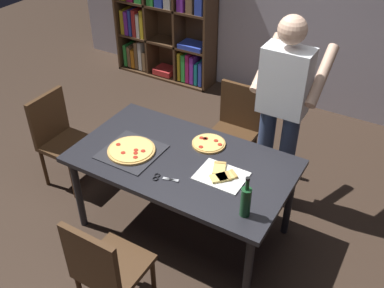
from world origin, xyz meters
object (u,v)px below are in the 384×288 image
Objects in this scene: chair_near_camera at (105,267)px; person_serving_pizza at (283,105)px; chair_left_end at (60,135)px; second_pizza_plain at (209,143)px; dining_table at (182,166)px; pepperoni_pizza_on_tray at (131,151)px; wine_bottle at (246,201)px; chair_far_side at (235,125)px; bookshelf at (164,10)px; kitchen_scissors at (162,178)px.

person_serving_pizza is at bearing 73.72° from chair_near_camera.
second_pizza_plain is at bearing 10.77° from chair_left_end.
dining_table is at bearing 90.00° from chair_near_camera.
chair_left_end is at bearing -169.23° from second_pizza_plain.
pepperoni_pizza_on_tray is 0.62m from second_pizza_plain.
wine_bottle reaches higher than chair_left_end.
person_serving_pizza is 4.01× the size of pepperoni_pizza_on_tray.
chair_left_end is 3.31× the size of second_pizza_plain.
pepperoni_pizza_on_tray is (-0.39, -1.10, 0.25)m from chair_far_side.
chair_left_end is (-1.34, -0.97, 0.00)m from chair_far_side.
chair_near_camera is 1.27m from second_pizza_plain.
wine_bottle is at bearing -44.50° from second_pizza_plain.
chair_far_side is 0.73m from person_serving_pizza.
person_serving_pizza reaches higher than chair_near_camera.
chair_left_end is 0.46× the size of bookshelf.
kitchen_scissors is 0.55m from second_pizza_plain.
wine_bottle reaches higher than dining_table.
kitchen_scissors is at bearing -20.92° from pepperoni_pizza_on_tray.
chair_near_camera is at bearing -35.91° from chair_left_end.
chair_left_end reaches higher than second_pizza_plain.
wine_bottle is 1.16× the size of second_pizza_plain.
chair_near_camera is 4.53× the size of kitchen_scissors.
chair_far_side is at bearing 90.00° from dining_table.
pepperoni_pizza_on_tray is 1.38× the size of wine_bottle.
dining_table is 1.89× the size of chair_near_camera.
chair_near_camera reaches higher than pepperoni_pizza_on_tray.
dining_table is 0.96m from person_serving_pizza.
chair_far_side is at bearing 117.71° from wine_bottle.
chair_left_end is at bearing 172.31° from pepperoni_pizza_on_tray.
chair_near_camera is 1.00× the size of chair_far_side.
second_pizza_plain is at bearing -131.07° from person_serving_pizza.
dining_table is 1.89× the size of chair_far_side.
wine_bottle is 1.59× the size of kitchen_scissors.
pepperoni_pizza_on_tray is (-0.39, 0.84, 0.25)m from chair_near_camera.
chair_near_camera reaches higher than kitchen_scissors.
chair_far_side is 0.46× the size of bookshelf.
person_serving_pizza is (0.50, 0.75, 0.32)m from dining_table.
dining_table is at bearing -107.44° from second_pizza_plain.
bookshelf is 2.78m from second_pizza_plain.
pepperoni_pizza_on_tray reaches higher than kitchen_scissors.
chair_left_end is 2.85× the size of wine_bottle.
kitchen_scissors is at bearing -116.56° from person_serving_pizza.
chair_near_camera is 1.85m from person_serving_pizza.
chair_near_camera is (-0.00, -0.97, -0.17)m from dining_table.
wine_bottle reaches higher than chair_far_side.
second_pizza_plain is (0.47, 0.40, -0.00)m from pepperoni_pizza_on_tray.
dining_table is at bearing 88.04° from kitchen_scissors.
chair_near_camera is 2.85× the size of wine_bottle.
kitchen_scissors is at bearing 90.77° from chair_near_camera.
pepperoni_pizza_on_tray reaches higher than dining_table.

